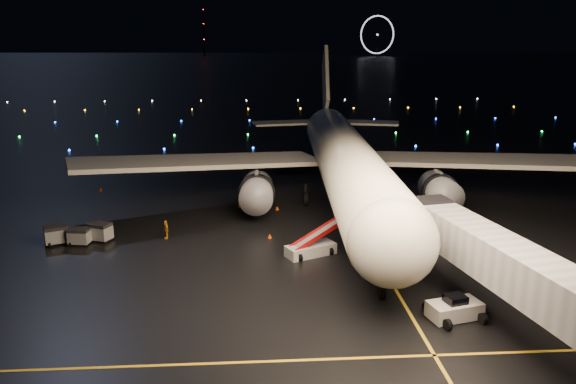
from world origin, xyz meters
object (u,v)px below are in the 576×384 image
at_px(pushback_tug, 455,307).
at_px(baggage_cart_0, 100,232).
at_px(airliner, 343,126).
at_px(baggage_cart_1, 79,236).
at_px(baggage_cart_2, 57,235).
at_px(belt_loader, 311,238).
at_px(crew_c, 166,229).

relative_size(pushback_tug, baggage_cart_0, 1.74).
height_order(airliner, baggage_cart_1, airliner).
bearing_deg(baggage_cart_2, belt_loader, -34.28).
xyz_separation_m(pushback_tug, crew_c, (-23.08, 18.53, 0.06)).
relative_size(airliner, baggage_cart_0, 30.36).
bearing_deg(baggage_cart_0, pushback_tug, -7.97).
height_order(baggage_cart_1, baggage_cart_2, baggage_cart_2).
bearing_deg(pushback_tug, baggage_cart_1, 136.58).
bearing_deg(baggage_cart_2, baggage_cart_1, -32.07).
xyz_separation_m(airliner, baggage_cart_0, (-26.48, -13.57, -8.38)).
distance_m(belt_loader, baggage_cart_0, 21.26).
xyz_separation_m(crew_c, baggage_cart_0, (-6.50, -0.22, -0.04)).
relative_size(belt_loader, baggage_cart_1, 3.51).
bearing_deg(belt_loader, airliner, 47.64).
relative_size(pushback_tug, baggage_cart_2, 1.72).
bearing_deg(crew_c, belt_loader, 48.40).
relative_size(belt_loader, baggage_cart_2, 3.13).
bearing_deg(pushback_tug, airliner, 81.10).
height_order(airliner, baggage_cart_2, airliner).
bearing_deg(baggage_cart_1, airliner, 34.69).
xyz_separation_m(baggage_cart_0, baggage_cart_2, (-4.01, -0.65, 0.01)).
relative_size(pushback_tug, crew_c, 1.97).
xyz_separation_m(baggage_cart_0, baggage_cart_1, (-1.71, -0.99, -0.09)).
bearing_deg(belt_loader, baggage_cart_1, 144.07).
height_order(airliner, baggage_cart_0, airliner).
bearing_deg(airliner, baggage_cart_1, -149.95).
distance_m(airliner, pushback_tug, 33.11).
bearing_deg(baggage_cart_2, crew_c, -18.86).
height_order(belt_loader, baggage_cart_2, belt_loader).
xyz_separation_m(belt_loader, baggage_cart_1, (-22.29, 4.31, -0.83)).
bearing_deg(baggage_cart_1, pushback_tug, -21.58).
height_order(pushback_tug, crew_c, crew_c).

